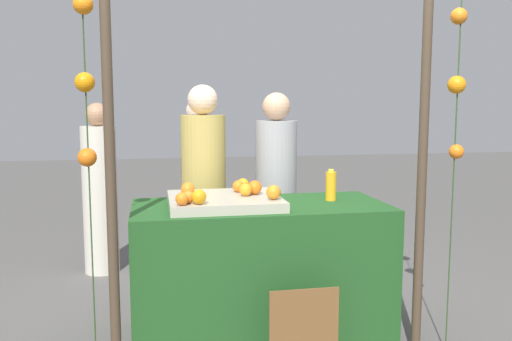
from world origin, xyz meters
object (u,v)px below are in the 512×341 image
vendor_left (204,203)px  chalkboard_sign (304,333)px  orange_1 (182,199)px  juice_bottle (331,186)px  stall_counter (260,271)px  orange_0 (238,186)px  vendor_right (276,203)px

vendor_left → chalkboard_sign: bearing=-70.7°
orange_1 → juice_bottle: juice_bottle is taller
stall_counter → chalkboard_sign: 0.60m
stall_counter → juice_bottle: juice_bottle is taller
chalkboard_sign → orange_0: bearing=110.1°
orange_0 → vendor_right: size_ratio=0.05×
orange_1 → vendor_right: size_ratio=0.05×
orange_0 → vendor_left: bearing=108.2°
stall_counter → orange_1: 0.79m
juice_bottle → chalkboard_sign: 1.01m
stall_counter → vendor_left: 0.82m
stall_counter → orange_1: orange_1 is taller
orange_0 → stall_counter: bearing=-49.0°
orange_0 → chalkboard_sign: 1.04m
vendor_right → chalkboard_sign: bearing=-96.0°
stall_counter → chalkboard_sign: stall_counter is taller
chalkboard_sign → stall_counter: bearing=103.6°
chalkboard_sign → vendor_left: (-0.43, 1.24, 0.53)m
stall_counter → orange_0: bearing=131.0°
chalkboard_sign → juice_bottle: bearing=59.8°
stall_counter → orange_0: (-0.12, 0.14, 0.54)m
stall_counter → orange_0: orange_0 is taller
stall_counter → orange_1: size_ratio=21.40×
orange_1 → chalkboard_sign: orange_1 is taller
orange_0 → chalkboard_sign: (0.25, -0.69, -0.73)m
stall_counter → vendor_right: size_ratio=1.01×
orange_0 → vendor_left: 0.61m
juice_bottle → orange_0: bearing=171.8°
juice_bottle → vendor_right: (-0.22, 0.67, -0.23)m
orange_0 → vendor_right: 0.74m
orange_0 → vendor_left: (-0.18, 0.54, -0.21)m
vendor_left → orange_1: bearing=-102.6°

